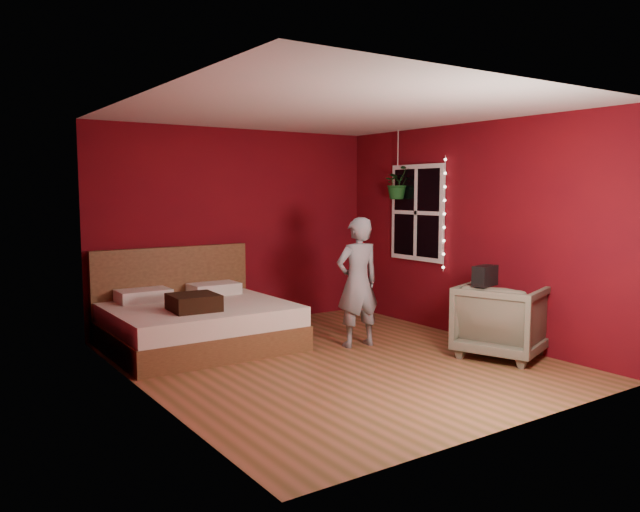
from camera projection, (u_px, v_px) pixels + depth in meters
The scene contains 10 objects.
floor at pixel (336, 361), 6.56m from camera, with size 4.50×4.50×0.00m, color #965A3C.
room_walls at pixel (336, 202), 6.39m from camera, with size 4.04×4.54×2.62m.
window at pixel (417, 213), 8.25m from camera, with size 0.05×0.97×1.27m.
fairy_lights at pixel (444, 214), 7.80m from camera, with size 0.04×0.04×1.45m.
bed at pixel (196, 322), 7.19m from camera, with size 1.99×1.70×1.10m.
person at pixel (358, 282), 7.14m from camera, with size 0.54×0.36×1.49m, color slate.
armchair at pixel (502, 320), 6.72m from camera, with size 0.85×0.88×0.80m, color #6B6B54.
handbag at pixel (485, 276), 6.52m from camera, with size 0.30×0.15×0.21m, color black.
throw_pillow at pixel (194, 302), 6.75m from camera, with size 0.49×0.49×0.18m, color black.
hanging_plant at pixel (398, 183), 8.40m from camera, with size 0.44×0.40×0.93m.
Camera 1 is at (-3.75, -5.21, 1.79)m, focal length 35.00 mm.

